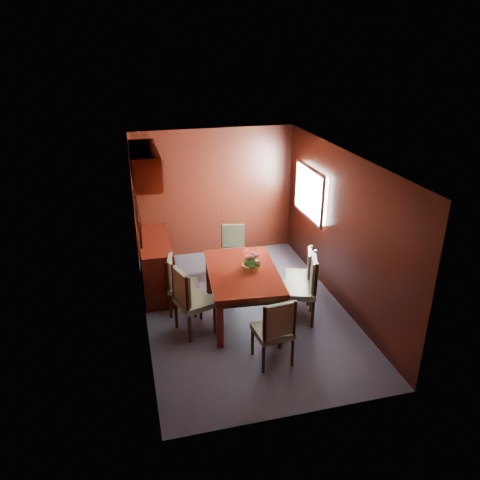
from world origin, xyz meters
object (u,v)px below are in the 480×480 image
object	(u,v)px
chair_right_near	(305,285)
chair_head	(275,328)
flower_centerpiece	(251,261)
sideboard	(156,265)
chair_left_near	(189,297)
dining_table	(243,277)

from	to	relation	value
chair_right_near	chair_head	world-z (taller)	chair_right_near
chair_head	flower_centerpiece	size ratio (longest dim) A/B	3.36
sideboard	chair_left_near	world-z (taller)	chair_left_near
dining_table	chair_left_near	world-z (taller)	chair_left_near
flower_centerpiece	chair_right_near	bearing A→B (deg)	-25.57
chair_right_near	flower_centerpiece	world-z (taller)	flower_centerpiece
sideboard	dining_table	world-z (taller)	sideboard
sideboard	chair_right_near	distance (m)	2.49
chair_left_near	flower_centerpiece	xyz separation A→B (m)	(0.96, 0.27, 0.32)
dining_table	chair_head	world-z (taller)	chair_head
dining_table	chair_right_near	bearing A→B (deg)	-16.51
sideboard	chair_left_near	distance (m)	1.41
sideboard	chair_head	distance (m)	2.66
chair_left_near	chair_right_near	world-z (taller)	chair_right_near
chair_left_near	chair_right_near	distance (m)	1.68
sideboard	chair_left_near	xyz separation A→B (m)	(0.35, -1.37, 0.12)
dining_table	flower_centerpiece	distance (m)	0.27
dining_table	chair_head	bearing A→B (deg)	-80.21
dining_table	flower_centerpiece	bearing A→B (deg)	10.54
dining_table	chair_left_near	bearing A→B (deg)	-157.50
sideboard	chair_head	size ratio (longest dim) A/B	1.45
chair_left_near	chair_head	xyz separation A→B (m)	(0.93, -0.96, -0.03)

